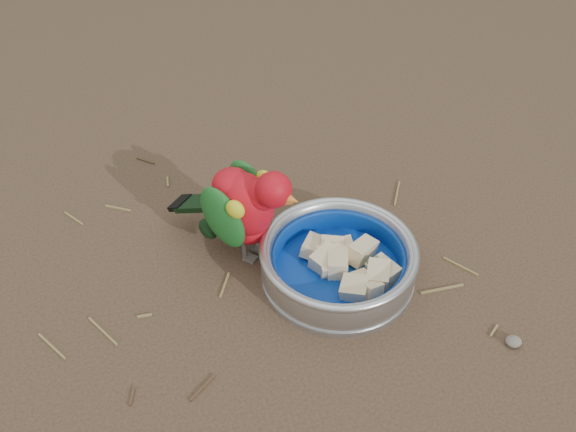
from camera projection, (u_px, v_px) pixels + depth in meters
name	position (u px, v px, depth m)	size (l,w,h in m)	color
ground	(306.00, 326.00, 0.87)	(60.00, 60.00, 0.00)	#483427
food_bowl	(337.00, 274.00, 0.94)	(0.22, 0.22, 0.02)	#B2B2BA
bowl_wall	(339.00, 259.00, 0.92)	(0.22, 0.22, 0.04)	#B2B2BA
fruit_wedges	(338.00, 263.00, 0.92)	(0.13, 0.13, 0.03)	beige
lory_parrot	(245.00, 212.00, 0.93)	(0.10, 0.20, 0.16)	#B80C19
ground_debris	(289.00, 320.00, 0.88)	(0.90, 0.80, 0.01)	olive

